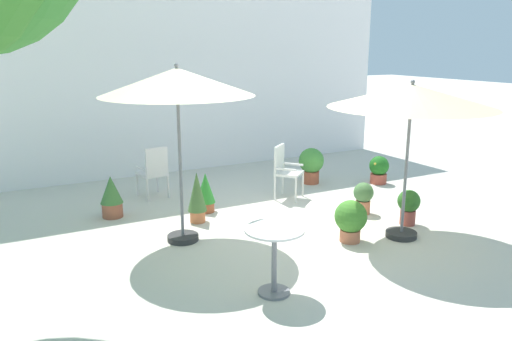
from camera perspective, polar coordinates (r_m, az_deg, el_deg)
name	(u,v)px	position (r m, az deg, el deg)	size (l,w,h in m)	color
ground_plane	(268,229)	(7.51, 1.35, -6.76)	(60.00, 60.00, 0.00)	beige
villa_facade	(172,49)	(10.84, -9.63, 13.55)	(10.31, 0.30, 5.20)	white
patio_umbrella_0	(177,84)	(6.67, -9.06, 9.83)	(2.06, 2.06, 2.46)	#2D2D2D
patio_umbrella_1	(412,98)	(7.05, 17.44, 8.00)	(2.26, 2.26, 2.24)	#2D2D2D
cafe_table_0	(274,249)	(5.47, 2.12, -9.01)	(0.66, 0.66, 0.77)	silver
patio_chair_0	(285,168)	(8.88, 3.34, 0.29)	(0.62, 0.62, 0.96)	silver
patio_chair_1	(154,170)	(9.04, -11.65, 0.10)	(0.51, 0.54, 0.95)	silver
potted_plant_0	(206,192)	(8.21, -5.82, -2.45)	(0.32, 0.32, 0.66)	#A35232
potted_plant_1	(111,196)	(8.24, -16.28, -2.83)	(0.36, 0.36, 0.68)	#9A543C
potted_plant_2	(379,169)	(10.16, 13.94, 0.17)	(0.39, 0.39, 0.56)	#A94A3A
potted_plant_3	(197,196)	(7.73, -6.79, -2.89)	(0.30, 0.30, 0.80)	#CA6F43
potted_plant_4	(363,196)	(8.29, 12.23, -2.91)	(0.33, 0.33, 0.52)	#C96F4C
potted_plant_5	(351,219)	(7.07, 10.83, -5.50)	(0.46, 0.46, 0.60)	#BD6A4A
potted_plant_6	(311,163)	(9.91, 6.38, 0.82)	(0.50, 0.50, 0.71)	#A04E35
potted_plant_7	(409,205)	(7.95, 17.13, -3.80)	(0.34, 0.34, 0.55)	#9B453B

